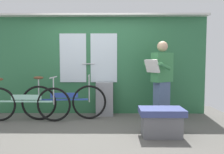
# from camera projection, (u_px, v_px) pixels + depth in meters

# --- Properties ---
(ground_plane) EXTENTS (5.91, 4.10, 0.04)m
(ground_plane) POSITION_uv_depth(u_px,v_px,m) (92.00, 131.00, 3.76)
(ground_plane) COLOR #56544F
(train_door_wall) EXTENTS (4.91, 0.28, 2.24)m
(train_door_wall) POSITION_uv_depth(u_px,v_px,m) (97.00, 63.00, 4.91)
(train_door_wall) COLOR #2D6B42
(train_door_wall) RESTS_ON ground_plane
(bicycle_near_door) EXTENTS (1.73, 0.44, 0.92)m
(bicycle_near_door) POSITION_uv_depth(u_px,v_px,m) (64.00, 101.00, 4.41)
(bicycle_near_door) COLOR black
(bicycle_near_door) RESTS_ON ground_plane
(bicycle_leaning_behind) EXTENTS (1.78, 0.44, 0.89)m
(bicycle_leaning_behind) POSITION_uv_depth(u_px,v_px,m) (26.00, 103.00, 4.27)
(bicycle_leaning_behind) COLOR black
(bicycle_leaning_behind) RESTS_ON ground_plane
(passenger_reading_newspaper) EXTENTS (0.61, 0.56, 1.60)m
(passenger_reading_newspaper) POSITION_uv_depth(u_px,v_px,m) (162.00, 79.00, 4.34)
(passenger_reading_newspaper) COLOR slate
(passenger_reading_newspaper) RESTS_ON ground_plane
(trash_bin_by_wall) EXTENTS (0.37, 0.28, 0.74)m
(trash_bin_by_wall) POSITION_uv_depth(u_px,v_px,m) (105.00, 99.00, 4.75)
(trash_bin_by_wall) COLOR gray
(trash_bin_by_wall) RESTS_ON ground_plane
(bench_seat_corner) EXTENTS (0.70, 0.44, 0.45)m
(bench_seat_corner) POSITION_uv_depth(u_px,v_px,m) (161.00, 121.00, 3.42)
(bench_seat_corner) COLOR #3D477F
(bench_seat_corner) RESTS_ON ground_plane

